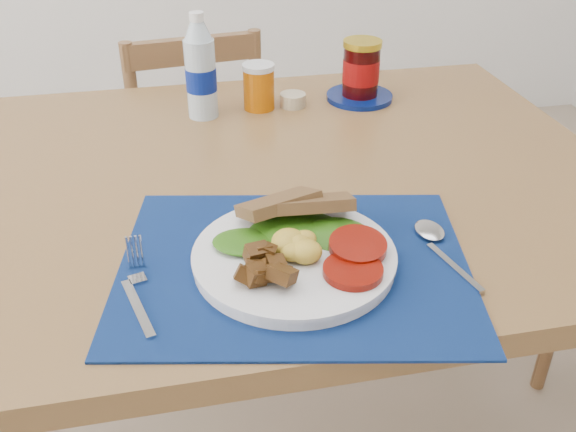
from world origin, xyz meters
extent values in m
cube|color=brown|center=(0.00, 0.20, 0.73)|extent=(1.40, 0.90, 0.04)
cylinder|color=brown|center=(0.64, 0.59, 0.35)|extent=(0.06, 0.06, 0.71)
cube|color=#53361E|center=(0.01, 0.94, 0.38)|extent=(0.41, 0.40, 0.04)
cylinder|color=#53361E|center=(0.14, 1.10, 0.18)|extent=(0.03, 0.03, 0.36)
cylinder|color=#53361E|center=(-0.17, 1.06, 0.18)|extent=(0.03, 0.03, 0.36)
cylinder|color=#53361E|center=(0.18, 0.81, 0.18)|extent=(0.03, 0.03, 0.36)
cylinder|color=#53361E|center=(-0.13, 0.77, 0.18)|extent=(0.03, 0.03, 0.36)
cube|color=#53361E|center=(0.02, 0.78, 0.78)|extent=(0.33, 0.07, 0.42)
cylinder|color=#53361E|center=(0.82, 0.28, 0.20)|extent=(0.03, 0.03, 0.39)
cube|color=black|center=(0.09, -0.07, 0.75)|extent=(0.53, 0.45, 0.00)
cylinder|color=silver|center=(0.09, -0.07, 0.76)|extent=(0.27, 0.27, 0.02)
ellipsoid|color=gold|center=(0.10, -0.07, 0.79)|extent=(0.06, 0.06, 0.03)
cylinder|color=maroon|center=(0.16, -0.11, 0.78)|extent=(0.08, 0.08, 0.01)
ellipsoid|color=#143B07|center=(0.10, -0.03, 0.78)|extent=(0.14, 0.09, 0.01)
cube|color=brown|center=(0.11, 0.01, 0.80)|extent=(0.12, 0.08, 0.04)
cube|color=#B2B5BA|center=(-0.11, -0.12, 0.76)|extent=(0.04, 0.12, 0.00)
cube|color=#B2B5BA|center=(-0.11, -0.04, 0.76)|extent=(0.04, 0.06, 0.00)
cube|color=#B2B5BA|center=(0.30, -0.12, 0.76)|extent=(0.04, 0.11, 0.00)
ellipsoid|color=#B2B5BA|center=(0.30, -0.04, 0.76)|extent=(0.04, 0.06, 0.00)
cylinder|color=#ADBFCC|center=(0.02, 0.46, 0.83)|extent=(0.06, 0.06, 0.15)
cylinder|color=navy|center=(0.02, 0.46, 0.83)|extent=(0.06, 0.06, 0.05)
cone|color=#ADBFCC|center=(0.02, 0.46, 0.92)|extent=(0.05, 0.05, 0.04)
cylinder|color=white|center=(0.02, 0.46, 0.95)|extent=(0.03, 0.03, 0.02)
cylinder|color=#B95704|center=(0.14, 0.48, 0.79)|extent=(0.06, 0.06, 0.09)
cylinder|color=tan|center=(0.21, 0.48, 0.76)|extent=(0.05, 0.05, 0.03)
cylinder|color=#051453|center=(0.35, 0.49, 0.76)|extent=(0.14, 0.14, 0.01)
cylinder|color=black|center=(0.35, 0.49, 0.81)|extent=(0.08, 0.08, 0.10)
cylinder|color=maroon|center=(0.35, 0.49, 0.81)|extent=(0.08, 0.08, 0.05)
cylinder|color=gold|center=(0.35, 0.49, 0.87)|extent=(0.08, 0.08, 0.01)
camera|label=1|loc=(-0.06, -0.74, 1.26)|focal=40.00mm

